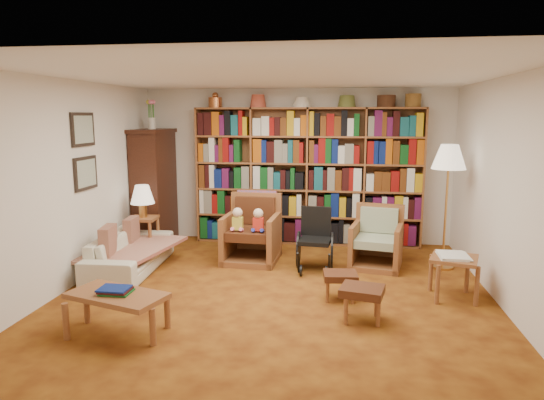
% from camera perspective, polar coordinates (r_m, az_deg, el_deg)
% --- Properties ---
extents(floor, '(5.00, 5.00, 0.00)m').
position_cam_1_polar(floor, '(5.85, 0.45, -10.84)').
color(floor, '#965817').
rests_on(floor, ground).
extents(ceiling, '(5.00, 5.00, 0.00)m').
position_cam_1_polar(ceiling, '(5.49, 0.49, 14.39)').
color(ceiling, white).
rests_on(ceiling, wall_back).
extents(wall_back, '(5.00, 0.00, 5.00)m').
position_cam_1_polar(wall_back, '(8.00, 2.84, 4.00)').
color(wall_back, white).
rests_on(wall_back, floor).
extents(wall_front, '(5.00, 0.00, 5.00)m').
position_cam_1_polar(wall_front, '(3.12, -5.61, -5.40)').
color(wall_front, white).
rests_on(wall_front, floor).
extents(wall_left, '(0.00, 5.00, 5.00)m').
position_cam_1_polar(wall_left, '(6.36, -22.48, 1.73)').
color(wall_left, white).
rests_on(wall_left, floor).
extents(wall_right, '(0.00, 5.00, 5.00)m').
position_cam_1_polar(wall_right, '(5.77, 25.93, 0.72)').
color(wall_right, white).
rests_on(wall_right, floor).
extents(bookshelf, '(3.60, 0.30, 2.42)m').
position_cam_1_polar(bookshelf, '(7.82, 4.18, 3.26)').
color(bookshelf, brown).
rests_on(bookshelf, floor).
extents(curio_cabinet, '(0.50, 0.95, 2.40)m').
position_cam_1_polar(curio_cabinet, '(8.07, -13.68, 1.66)').
color(curio_cabinet, '#3D1A10').
rests_on(curio_cabinet, floor).
extents(framed_pictures, '(0.03, 0.52, 0.97)m').
position_cam_1_polar(framed_pictures, '(6.57, -21.21, 5.34)').
color(framed_pictures, black).
rests_on(framed_pictures, wall_left).
extents(sofa, '(1.78, 0.78, 0.51)m').
position_cam_1_polar(sofa, '(6.83, -16.31, -5.93)').
color(sofa, beige).
rests_on(sofa, floor).
extents(sofa_throw, '(1.06, 1.65, 0.04)m').
position_cam_1_polar(sofa_throw, '(6.80, -15.94, -5.59)').
color(sofa_throw, beige).
rests_on(sofa_throw, sofa).
extents(cushion_left, '(0.15, 0.38, 0.37)m').
position_cam_1_polar(cushion_left, '(7.14, -16.19, -3.61)').
color(cushion_left, maroon).
rests_on(cushion_left, sofa).
extents(cushion_right, '(0.20, 0.43, 0.41)m').
position_cam_1_polar(cushion_right, '(6.53, -18.69, -5.00)').
color(cushion_right, maroon).
rests_on(cushion_right, sofa).
extents(side_table_lamp, '(0.42, 0.42, 0.59)m').
position_cam_1_polar(side_table_lamp, '(7.46, -14.84, -3.16)').
color(side_table_lamp, brown).
rests_on(side_table_lamp, floor).
extents(table_lamp, '(0.35, 0.35, 0.48)m').
position_cam_1_polar(table_lamp, '(7.36, -15.01, 0.51)').
color(table_lamp, '#C4893E').
rests_on(table_lamp, side_table_lamp).
extents(armchair_leather, '(0.80, 0.85, 0.97)m').
position_cam_1_polar(armchair_leather, '(7.05, -2.31, -3.87)').
color(armchair_leather, brown).
rests_on(armchair_leather, floor).
extents(armchair_sage, '(0.81, 0.82, 0.84)m').
position_cam_1_polar(armchair_sage, '(6.94, 12.10, -4.94)').
color(armchair_sage, brown).
rests_on(armchair_sage, floor).
extents(wheelchair, '(0.48, 0.68, 0.84)m').
position_cam_1_polar(wheelchair, '(6.63, 5.11, -4.88)').
color(wheelchair, black).
rests_on(wheelchair, floor).
extents(floor_lamp, '(0.45, 0.45, 1.70)m').
position_cam_1_polar(floor_lamp, '(6.87, 20.08, 4.22)').
color(floor_lamp, '#C4893E').
rests_on(floor_lamp, floor).
extents(side_table_papers, '(0.62, 0.62, 0.52)m').
position_cam_1_polar(side_table_papers, '(5.92, 20.62, -7.00)').
color(side_table_papers, brown).
rests_on(side_table_papers, floor).
extents(footstool_a, '(0.40, 0.35, 0.32)m').
position_cam_1_polar(footstool_a, '(5.61, 8.04, -9.03)').
color(footstool_a, '#4C2714').
rests_on(footstool_a, floor).
extents(footstool_b, '(0.49, 0.44, 0.36)m').
position_cam_1_polar(footstool_b, '(5.09, 10.54, -10.72)').
color(footstool_b, '#4C2714').
rests_on(footstool_b, floor).
extents(coffee_table, '(1.03, 0.72, 0.46)m').
position_cam_1_polar(coffee_table, '(4.93, -17.78, -10.98)').
color(coffee_table, brown).
rests_on(coffee_table, floor).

